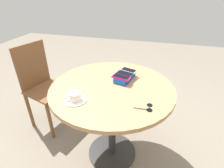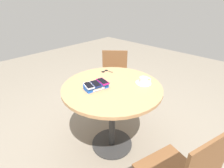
{
  "view_description": "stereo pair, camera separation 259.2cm",
  "coord_description": "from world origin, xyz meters",
  "px_view_note": "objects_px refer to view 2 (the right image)",
  "views": [
    {
      "loc": [
        1.14,
        0.31,
        1.47
      ],
      "look_at": [
        0.0,
        0.0,
        0.79
      ],
      "focal_mm": 28.0,
      "sensor_mm": 36.0,
      "label": 1
    },
    {
      "loc": [
        -1.08,
        -1.03,
        1.57
      ],
      "look_at": [
        0.0,
        0.0,
        0.79
      ],
      "focal_mm": 28.0,
      "sensor_mm": 36.0,
      "label": 2
    }
  ],
  "objects_px": {
    "round_table": "(112,98)",
    "coffee_cup": "(144,80)",
    "sunglasses": "(105,71)",
    "phone_white": "(89,85)",
    "chair_near_window": "(114,78)",
    "phone_box": "(96,86)",
    "phone_navy": "(96,84)",
    "phone_magenta": "(103,81)",
    "saucer": "(143,83)"
  },
  "relations": [
    {
      "from": "phone_white",
      "to": "sunglasses",
      "type": "bearing_deg",
      "value": 26.73
    },
    {
      "from": "round_table",
      "to": "coffee_cup",
      "type": "height_order",
      "value": "coffee_cup"
    },
    {
      "from": "phone_magenta",
      "to": "sunglasses",
      "type": "distance_m",
      "value": 0.37
    },
    {
      "from": "coffee_cup",
      "to": "chair_near_window",
      "type": "bearing_deg",
      "value": 62.09
    },
    {
      "from": "phone_box",
      "to": "phone_magenta",
      "type": "height_order",
      "value": "phone_magenta"
    },
    {
      "from": "phone_white",
      "to": "chair_near_window",
      "type": "distance_m",
      "value": 1.08
    },
    {
      "from": "round_table",
      "to": "saucer",
      "type": "xyz_separation_m",
      "value": [
        0.25,
        -0.19,
        0.14
      ]
    },
    {
      "from": "phone_box",
      "to": "coffee_cup",
      "type": "bearing_deg",
      "value": -34.01
    },
    {
      "from": "saucer",
      "to": "coffee_cup",
      "type": "distance_m",
      "value": 0.03
    },
    {
      "from": "phone_navy",
      "to": "coffee_cup",
      "type": "bearing_deg",
      "value": -33.57
    },
    {
      "from": "phone_magenta",
      "to": "saucer",
      "type": "distance_m",
      "value": 0.41
    },
    {
      "from": "phone_navy",
      "to": "coffee_cup",
      "type": "xyz_separation_m",
      "value": [
        0.4,
        -0.26,
        -0.02
      ]
    },
    {
      "from": "round_table",
      "to": "phone_magenta",
      "type": "xyz_separation_m",
      "value": [
        -0.07,
        0.06,
        0.19
      ]
    },
    {
      "from": "round_table",
      "to": "sunglasses",
      "type": "xyz_separation_m",
      "value": [
        0.2,
        0.3,
        0.14
      ]
    },
    {
      "from": "sunglasses",
      "to": "chair_near_window",
      "type": "height_order",
      "value": "chair_near_window"
    },
    {
      "from": "phone_box",
      "to": "phone_navy",
      "type": "distance_m",
      "value": 0.03
    },
    {
      "from": "phone_navy",
      "to": "sunglasses",
      "type": "distance_m",
      "value": 0.42
    },
    {
      "from": "round_table",
      "to": "phone_navy",
      "type": "xyz_separation_m",
      "value": [
        -0.14,
        0.07,
        0.19
      ]
    },
    {
      "from": "round_table",
      "to": "sunglasses",
      "type": "relative_size",
      "value": 8.07
    },
    {
      "from": "phone_white",
      "to": "saucer",
      "type": "relative_size",
      "value": 0.99
    },
    {
      "from": "phone_navy",
      "to": "phone_magenta",
      "type": "xyz_separation_m",
      "value": [
        0.07,
        -0.01,
        0.0
      ]
    },
    {
      "from": "phone_navy",
      "to": "saucer",
      "type": "relative_size",
      "value": 0.97
    },
    {
      "from": "phone_box",
      "to": "saucer",
      "type": "bearing_deg",
      "value": -33.95
    },
    {
      "from": "phone_box",
      "to": "phone_white",
      "type": "distance_m",
      "value": 0.08
    },
    {
      "from": "phone_box",
      "to": "chair_near_window",
      "type": "height_order",
      "value": "chair_near_window"
    },
    {
      "from": "phone_navy",
      "to": "sunglasses",
      "type": "height_order",
      "value": "phone_navy"
    },
    {
      "from": "phone_box",
      "to": "phone_magenta",
      "type": "distance_m",
      "value": 0.08
    },
    {
      "from": "round_table",
      "to": "phone_box",
      "type": "xyz_separation_m",
      "value": [
        -0.14,
        0.07,
        0.16
      ]
    },
    {
      "from": "round_table",
      "to": "coffee_cup",
      "type": "distance_m",
      "value": 0.37
    },
    {
      "from": "phone_white",
      "to": "coffee_cup",
      "type": "bearing_deg",
      "value": -31.37
    },
    {
      "from": "saucer",
      "to": "chair_near_window",
      "type": "relative_size",
      "value": 0.19
    },
    {
      "from": "coffee_cup",
      "to": "chair_near_window",
      "type": "distance_m",
      "value": 0.95
    },
    {
      "from": "phone_navy",
      "to": "chair_near_window",
      "type": "distance_m",
      "value": 1.03
    },
    {
      "from": "coffee_cup",
      "to": "chair_near_window",
      "type": "height_order",
      "value": "coffee_cup"
    },
    {
      "from": "phone_white",
      "to": "sunglasses",
      "type": "height_order",
      "value": "phone_white"
    },
    {
      "from": "phone_navy",
      "to": "phone_magenta",
      "type": "distance_m",
      "value": 0.08
    },
    {
      "from": "round_table",
      "to": "phone_magenta",
      "type": "height_order",
      "value": "phone_magenta"
    },
    {
      "from": "phone_box",
      "to": "sunglasses",
      "type": "relative_size",
      "value": 1.97
    },
    {
      "from": "phone_white",
      "to": "phone_navy",
      "type": "bearing_deg",
      "value": -16.29
    },
    {
      "from": "round_table",
      "to": "phone_white",
      "type": "distance_m",
      "value": 0.3
    },
    {
      "from": "chair_near_window",
      "to": "phone_box",
      "type": "bearing_deg",
      "value": -147.7
    },
    {
      "from": "phone_navy",
      "to": "chair_near_window",
      "type": "xyz_separation_m",
      "value": [
        0.81,
        0.51,
        -0.39
      ]
    },
    {
      "from": "round_table",
      "to": "chair_near_window",
      "type": "xyz_separation_m",
      "value": [
        0.66,
        0.58,
        -0.19
      ]
    },
    {
      "from": "phone_white",
      "to": "sunglasses",
      "type": "relative_size",
      "value": 1.26
    },
    {
      "from": "phone_navy",
      "to": "chair_near_window",
      "type": "height_order",
      "value": "phone_navy"
    },
    {
      "from": "phone_magenta",
      "to": "chair_near_window",
      "type": "relative_size",
      "value": 0.19
    },
    {
      "from": "phone_white",
      "to": "chair_near_window",
      "type": "relative_size",
      "value": 0.18
    },
    {
      "from": "sunglasses",
      "to": "chair_near_window",
      "type": "relative_size",
      "value": 0.15
    },
    {
      "from": "phone_navy",
      "to": "chair_near_window",
      "type": "bearing_deg",
      "value": 32.26
    },
    {
      "from": "round_table",
      "to": "coffee_cup",
      "type": "xyz_separation_m",
      "value": [
        0.25,
        -0.19,
        0.18
      ]
    }
  ]
}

